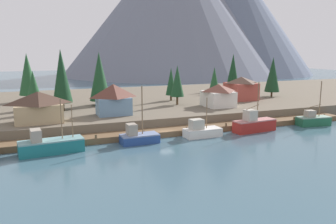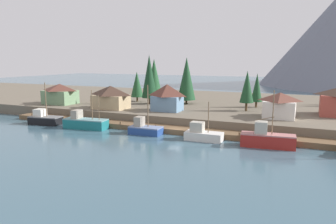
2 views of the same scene
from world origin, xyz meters
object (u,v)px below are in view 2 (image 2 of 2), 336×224
(house_tan, at_px, (111,97))
(conifer_mid_left, at_px, (257,88))
(fishing_boat_black, at_px, (45,119))
(house_white, at_px, (280,105))
(house_green, at_px, (60,94))
(conifer_centre, at_px, (187,79))
(conifer_back_left, at_px, (149,76))
(conifer_back_right, at_px, (154,75))
(conifer_near_right, at_px, (137,84))
(fishing_boat_teal, at_px, (85,123))
(fishing_boat_red, at_px, (267,139))
(house_blue, at_px, (167,97))
(conifer_far_right, at_px, (247,87))
(fishing_boat_white, at_px, (203,134))
(fishing_boat_blue, at_px, (145,129))

(house_tan, bearing_deg, conifer_mid_left, 26.95)
(fishing_boat_black, bearing_deg, house_white, 9.97)
(house_green, distance_m, conifer_centre, 33.32)
(conifer_back_left, xyz_separation_m, conifer_back_right, (-6.67, 16.35, -0.49))
(conifer_near_right, bearing_deg, fishing_boat_teal, -85.97)
(fishing_boat_black, xyz_separation_m, conifer_centre, (23.05, 26.38, 7.91))
(house_green, distance_m, conifer_back_right, 29.70)
(fishing_boat_red, distance_m, house_blue, 27.03)
(conifer_centre, bearing_deg, house_white, -25.77)
(conifer_mid_left, height_order, conifer_back_left, conifer_back_left)
(fishing_boat_teal, distance_m, house_white, 39.46)
(fishing_boat_red, relative_size, conifer_back_right, 0.78)
(fishing_boat_teal, distance_m, house_blue, 18.81)
(house_white, height_order, house_blue, house_blue)
(house_tan, bearing_deg, conifer_back_left, 65.65)
(fishing_boat_red, xyz_separation_m, conifer_back_left, (-32.08, 21.52, 8.30))
(house_tan, bearing_deg, conifer_far_right, 16.93)
(fishing_boat_black, bearing_deg, conifer_centre, 41.51)
(fishing_boat_white, xyz_separation_m, conifer_mid_left, (5.12, 26.57, 6.21))
(fishing_boat_red, relative_size, conifer_back_left, 0.72)
(house_green, height_order, conifer_mid_left, conifer_mid_left)
(conifer_mid_left, bearing_deg, fishing_boat_black, -146.46)
(fishing_boat_blue, xyz_separation_m, house_blue, (-1.05, 12.89, 4.52))
(house_tan, distance_m, conifer_back_left, 12.51)
(fishing_boat_white, xyz_separation_m, house_tan, (-26.08, 10.71, 4.19))
(fishing_boat_blue, bearing_deg, conifer_near_right, 120.98)
(fishing_boat_teal, relative_size, fishing_boat_red, 1.01)
(fishing_boat_teal, xyz_separation_m, conifer_back_left, (3.73, 21.81, 8.50))
(conifer_back_right, bearing_deg, house_tan, -86.09)
(conifer_back_left, bearing_deg, house_tan, -114.35)
(fishing_boat_blue, xyz_separation_m, house_tan, (-14.65, 10.69, 4.21))
(fishing_boat_teal, xyz_separation_m, fishing_boat_white, (24.99, 0.45, -0.13))
(house_white, distance_m, house_blue, 23.97)
(house_blue, height_order, conifer_back_left, conifer_back_left)
(fishing_boat_red, relative_size, house_tan, 1.12)
(fishing_boat_black, bearing_deg, conifer_far_right, 19.82)
(fishing_boat_blue, xyz_separation_m, conifer_mid_left, (16.54, 26.55, 6.23))
(conifer_centre, bearing_deg, fishing_boat_teal, -115.05)
(fishing_boat_red, height_order, house_tan, fishing_boat_red)
(fishing_boat_red, relative_size, house_white, 1.37)
(conifer_far_right, bearing_deg, fishing_boat_white, -101.20)
(conifer_near_right, relative_size, conifer_back_right, 0.70)
(house_tan, bearing_deg, fishing_boat_white, -22.32)
(house_white, bearing_deg, conifer_mid_left, 117.12)
(house_green, bearing_deg, conifer_back_left, 22.51)
(fishing_boat_white, bearing_deg, conifer_far_right, 77.31)
(fishing_boat_red, relative_size, conifer_mid_left, 1.12)
(house_blue, relative_size, conifer_centre, 0.55)
(conifer_far_right, bearing_deg, conifer_back_right, 150.70)
(fishing_boat_teal, distance_m, fishing_boat_blue, 13.57)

